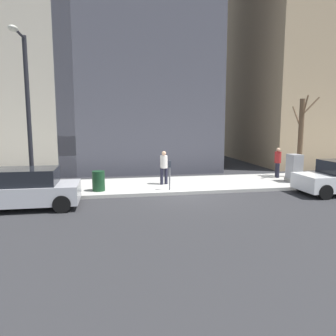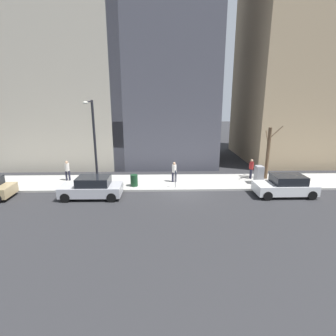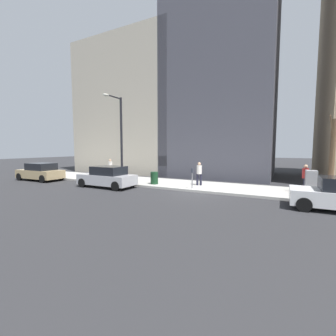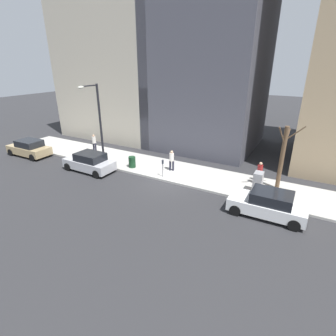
% 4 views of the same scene
% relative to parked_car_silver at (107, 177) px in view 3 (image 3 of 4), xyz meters
% --- Properties ---
extents(ground_plane, '(120.00, 120.00, 0.00)m').
position_rel_parked_car_silver_xyz_m(ground_plane, '(1.10, -6.48, -0.74)').
color(ground_plane, '#2B2B2D').
extents(sidewalk, '(4.00, 36.00, 0.15)m').
position_rel_parked_car_silver_xyz_m(sidewalk, '(3.10, -6.48, -0.66)').
color(sidewalk, '#B2AFA8').
rests_on(sidewalk, ground).
extents(parked_car_silver, '(1.95, 4.21, 1.52)m').
position_rel_parked_car_silver_xyz_m(parked_car_silver, '(0.00, 0.00, 0.00)').
color(parked_car_silver, '#B7B7BC').
rests_on(parked_car_silver, ground).
extents(parked_car_tan, '(1.99, 4.24, 1.52)m').
position_rel_parked_car_silver_xyz_m(parked_car_tan, '(-0.03, 7.60, 0.00)').
color(parked_car_tan, tan).
rests_on(parked_car_tan, ground).
extents(parking_meter, '(0.14, 0.10, 1.35)m').
position_rel_parked_car_silver_xyz_m(parking_meter, '(1.55, -5.91, 0.24)').
color(parking_meter, slate).
rests_on(parking_meter, sidewalk).
extents(utility_box, '(0.83, 0.61, 1.43)m').
position_rel_parked_car_silver_xyz_m(utility_box, '(2.40, -12.63, 0.11)').
color(utility_box, '#A8A399').
rests_on(utility_box, sidewalk).
extents(streetlamp, '(1.97, 0.32, 6.50)m').
position_rel_parked_car_silver_xyz_m(streetlamp, '(1.38, -0.00, 3.28)').
color(streetlamp, black).
rests_on(streetlamp, sidewalk).
extents(bare_tree, '(2.17, 1.45, 4.47)m').
position_rel_parked_car_silver_xyz_m(bare_tree, '(3.70, -13.73, 1.70)').
color(bare_tree, brown).
rests_on(bare_tree, sidewalk).
extents(trash_bin, '(0.56, 0.56, 0.90)m').
position_rel_parked_car_silver_xyz_m(trash_bin, '(2.00, -2.73, -0.14)').
color(trash_bin, '#14381E').
rests_on(trash_bin, sidewalk).
extents(pedestrian_near_meter, '(0.40, 0.36, 1.66)m').
position_rel_parked_car_silver_xyz_m(pedestrian_near_meter, '(3.77, -12.45, 0.35)').
color(pedestrian_near_meter, '#1E1E2D').
rests_on(pedestrian_near_meter, sidewalk).
extents(pedestrian_midblock, '(0.36, 0.39, 1.66)m').
position_rel_parked_car_silver_xyz_m(pedestrian_midblock, '(2.97, -5.89, 0.35)').
color(pedestrian_midblock, '#1E1E2D').
rests_on(pedestrian_midblock, sidewalk).
extents(pedestrian_far_corner, '(0.36, 0.40, 1.66)m').
position_rel_parked_car_silver_xyz_m(pedestrian_far_corner, '(3.60, 2.91, 0.35)').
color(pedestrian_far_corner, '#1E1E2D').
rests_on(pedestrian_far_corner, sidewalk).
extents(office_block_center, '(9.98, 9.98, 28.10)m').
position_rel_parked_car_silver_xyz_m(office_block_center, '(11.59, -5.38, 13.32)').
color(office_block_center, '#4C4C56').
rests_on(office_block_center, ground).
extents(office_tower_right, '(12.56, 12.56, 14.90)m').
position_rel_parked_car_silver_xyz_m(office_tower_right, '(12.88, 4.88, 6.72)').
color(office_tower_right, '#BCB29E').
rests_on(office_tower_right, ground).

